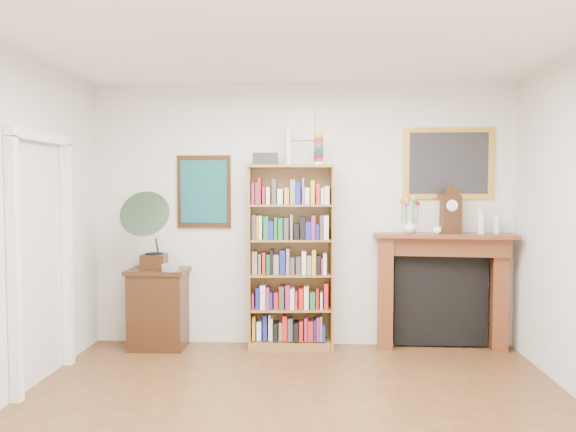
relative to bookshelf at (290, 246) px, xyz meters
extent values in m
cube|color=white|center=(0.11, -2.32, 1.72)|extent=(4.50, 5.00, 0.01)
cube|color=silver|center=(0.11, 0.18, 0.32)|extent=(4.50, 0.01, 2.80)
cube|color=silver|center=(0.11, -4.82, 0.32)|extent=(4.50, 0.01, 2.80)
cube|color=white|center=(-2.10, -1.59, -0.03)|extent=(0.08, 0.08, 2.10)
cube|color=white|center=(-2.10, -0.65, -0.03)|extent=(0.08, 0.08, 2.10)
cube|color=white|center=(-2.10, -1.12, 1.05)|extent=(0.08, 1.02, 0.08)
cube|color=black|center=(-0.94, 0.16, 0.57)|extent=(0.58, 0.03, 0.78)
cube|color=#115052|center=(-0.94, 0.14, 0.57)|extent=(0.50, 0.01, 0.67)
cube|color=white|center=(0.11, 0.16, 1.27)|extent=(0.26, 0.03, 0.30)
cube|color=silver|center=(0.11, 0.14, 1.27)|extent=(0.22, 0.01, 0.26)
cube|color=gold|center=(1.66, 0.16, 0.87)|extent=(0.95, 0.03, 0.75)
cube|color=#262628|center=(1.66, 0.14, 0.87)|extent=(0.82, 0.01, 0.65)
cube|color=brown|center=(-0.43, 0.00, -0.11)|extent=(0.05, 0.31, 1.93)
cube|color=brown|center=(0.43, 0.00, -0.11)|extent=(0.05, 0.31, 1.93)
cube|color=brown|center=(0.00, 0.00, 0.84)|extent=(0.91, 0.38, 0.03)
cube|color=brown|center=(0.00, 0.00, -1.04)|extent=(0.91, 0.38, 0.08)
cube|color=brown|center=(0.00, 0.15, -0.11)|extent=(0.88, 0.08, 1.93)
cube|color=brown|center=(0.00, 0.00, -0.66)|extent=(0.85, 0.35, 0.02)
cube|color=brown|center=(0.00, 0.00, -0.30)|extent=(0.85, 0.35, 0.02)
cube|color=brown|center=(0.00, 0.00, 0.07)|extent=(0.85, 0.35, 0.02)
cube|color=brown|center=(0.00, 0.00, 0.43)|extent=(0.85, 0.35, 0.02)
cube|color=black|center=(-1.39, -0.06, -0.66)|extent=(0.62, 0.45, 0.84)
cube|color=#4E1D12|center=(1.00, 0.05, -0.49)|extent=(0.18, 0.23, 1.18)
cube|color=#4E1D12|center=(2.17, 0.05, -0.49)|extent=(0.18, 0.23, 1.18)
cube|color=#4E1D12|center=(1.59, 0.05, 0.00)|extent=(1.35, 0.34, 0.19)
cube|color=#4E1D12|center=(1.59, 0.01, 0.12)|extent=(1.47, 0.47, 0.04)
cube|color=black|center=(1.59, 0.12, -0.58)|extent=(0.97, 0.09, 0.94)
cube|color=black|center=(-1.44, -0.02, -0.16)|extent=(0.26, 0.26, 0.15)
cylinder|color=black|center=(-1.44, -0.02, -0.08)|extent=(0.20, 0.20, 0.01)
cone|color=#314733|center=(-1.44, -0.18, 0.26)|extent=(0.53, 0.65, 0.64)
cube|color=#A9A8B4|center=(-1.22, -0.22, -0.20)|extent=(0.16, 0.16, 0.08)
cube|color=black|center=(1.66, 0.02, 0.34)|extent=(0.21, 0.14, 0.40)
cylinder|color=white|center=(1.66, -0.04, 0.43)|extent=(0.12, 0.03, 0.12)
cube|color=black|center=(1.66, 0.02, 0.57)|extent=(0.16, 0.11, 0.07)
imported|color=white|center=(1.24, 0.04, 0.22)|extent=(0.17, 0.17, 0.15)
imported|color=white|center=(1.51, -0.03, 0.18)|extent=(0.09, 0.09, 0.07)
cylinder|color=silver|center=(1.96, -0.02, 0.26)|extent=(0.07, 0.07, 0.24)
cylinder|color=silver|center=(2.13, 0.03, 0.24)|extent=(0.06, 0.06, 0.20)
camera|label=1|loc=(0.27, -5.84, 0.63)|focal=35.00mm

